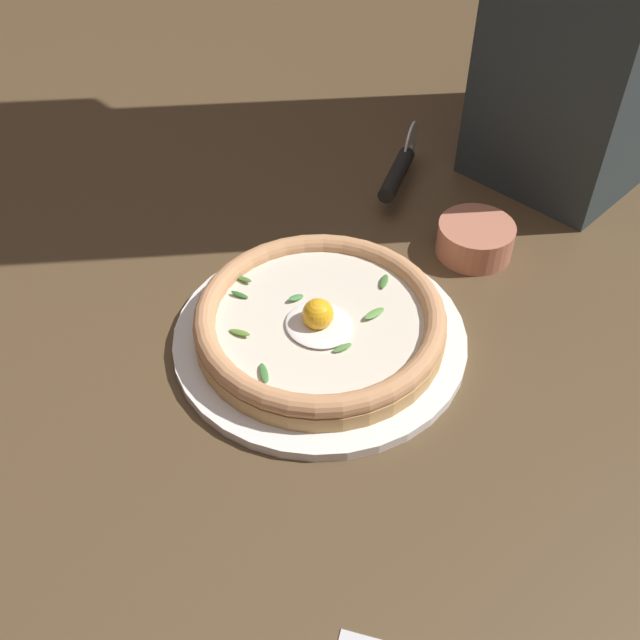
# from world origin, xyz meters

# --- Properties ---
(ground_plane) EXTENTS (2.40, 2.40, 0.03)m
(ground_plane) POSITION_xyz_m (0.00, 0.00, -0.01)
(ground_plane) COLOR brown
(ground_plane) RESTS_ON ground
(pizza_plate) EXTENTS (0.32, 0.32, 0.01)m
(pizza_plate) POSITION_xyz_m (-0.04, 0.02, 0.01)
(pizza_plate) COLOR white
(pizza_plate) RESTS_ON ground
(pizza) EXTENTS (0.27, 0.27, 0.06)m
(pizza) POSITION_xyz_m (-0.04, 0.02, 0.03)
(pizza) COLOR tan
(pizza) RESTS_ON pizza_plate
(side_bowl) EXTENTS (0.09, 0.09, 0.04)m
(side_bowl) POSITION_xyz_m (-0.06, -0.23, 0.02)
(side_bowl) COLOR #BB7054
(side_bowl) RESTS_ON ground
(pizza_cutter) EXTENTS (0.09, 0.15, 0.07)m
(pizza_cutter) POSITION_xyz_m (0.10, -0.26, 0.04)
(pizza_cutter) COLOR silver
(pizza_cutter) RESTS_ON ground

